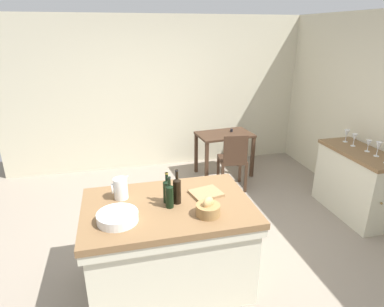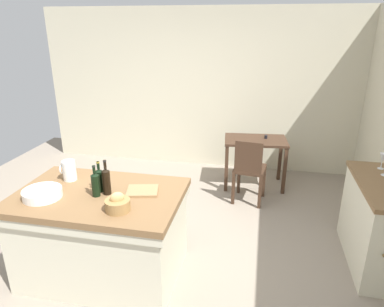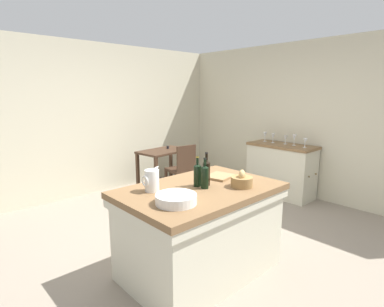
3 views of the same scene
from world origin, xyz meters
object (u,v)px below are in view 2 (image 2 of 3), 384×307
wooden_chair (249,168)px  cutting_board (143,191)px  wash_bowl (42,193)px  wine_bottle_green (95,184)px  pitcher (69,170)px  wine_glass_far_right (383,158)px  wine_bottle_dark (106,181)px  wine_bottle_amber (100,179)px  island_table (102,231)px  writing_desk (255,147)px  bread_basket (118,204)px  side_cabinet (379,224)px

wooden_chair → cutting_board: 1.93m
wash_bowl → wine_bottle_green: 0.48m
pitcher → wine_glass_far_right: bearing=15.7°
wine_bottle_dark → wine_bottle_amber: size_ratio=1.12×
island_table → writing_desk: (1.35, 2.33, 0.15)m
wine_bottle_green → wine_bottle_dark: bearing=36.1°
pitcher → wash_bowl: pitcher is taller
wine_bottle_amber → bread_basket: bearing=-45.1°
wooden_chair → bread_basket: bearing=-116.3°
wash_bowl → bread_basket: bread_basket is taller
island_table → wine_bottle_green: wine_bottle_green is taller
side_cabinet → bread_basket: bread_basket is taller
side_cabinet → wine_glass_far_right: 0.68m
wooden_chair → cutting_board: bearing=-118.8°
wooden_chair → wine_bottle_amber: bearing=-127.1°
wooden_chair → cutting_board: wooden_chair is taller
pitcher → island_table: bearing=-28.4°
wine_glass_far_right → wine_bottle_green: bearing=-156.9°
wash_bowl → pitcher: bearing=84.0°
side_cabinet → wash_bowl: (-3.08, -0.88, 0.46)m
island_table → wine_bottle_amber: bearing=84.8°
writing_desk → wash_bowl: wash_bowl is taller
island_table → side_cabinet: bearing=15.0°
pitcher → wash_bowl: 0.40m
side_cabinet → wine_bottle_green: 2.79m
side_cabinet → wine_bottle_green: wine_bottle_green is taller
island_table → pitcher: bearing=151.6°
wine_bottle_dark → cutting_board: bearing=17.9°
wine_bottle_amber → wooden_chair: bearing=52.9°
island_table → wash_bowl: size_ratio=4.49×
writing_desk → wine_bottle_amber: wine_bottle_amber is taller
bread_basket → wine_bottle_dark: bearing=129.0°
island_table → wine_bottle_green: 0.53m
side_cabinet → cutting_board: bearing=-165.0°
wooden_chair → wine_bottle_dark: size_ratio=2.81×
wooden_chair → wine_bottle_dark: wine_bottle_dark is taller
wash_bowl → bread_basket: (0.75, -0.08, 0.02)m
writing_desk → wine_bottle_dark: bearing=-118.5°
wine_bottle_amber → pitcher: bearing=156.9°
wash_bowl → wine_glass_far_right: 3.37m
cutting_board → island_table: bearing=-165.0°
wooden_chair → wine_glass_far_right: 1.62m
cutting_board → pitcher: bearing=171.9°
wine_bottle_green → cutting_board: bearing=22.2°
bread_basket → wine_glass_far_right: bearing=29.5°
wash_bowl → wine_glass_far_right: bearing=22.0°
pitcher → wine_glass_far_right: pitcher is taller
wash_bowl → wine_bottle_dark: 0.57m
island_table → wash_bowl: wash_bowl is taller
wine_bottle_green → pitcher: bearing=147.0°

